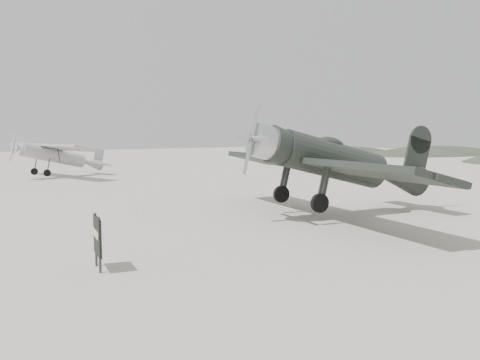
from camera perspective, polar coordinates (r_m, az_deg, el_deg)
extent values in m
plane|color=#A59E93|center=(16.50, -0.23, -5.69)|extent=(160.00, 160.00, 0.00)
ellipsoid|color=#323A2A|center=(80.87, 22.75, 2.92)|extent=(36.00, 18.00, 6.00)
ellipsoid|color=#323A2A|center=(79.84, 11.60, 3.21)|extent=(32.00, 16.00, 5.20)
cylinder|color=black|center=(18.74, 11.14, 2.27)|extent=(4.66, 2.31, 1.42)
cone|color=black|center=(20.88, 18.61, 2.55)|extent=(2.85, 1.84, 1.32)
cylinder|color=silver|center=(17.11, 2.72, 2.05)|extent=(1.15, 1.42, 1.26)
cone|color=silver|center=(16.84, 0.88, 2.00)|extent=(0.47, 0.63, 0.57)
cube|color=silver|center=(16.87, 1.10, 2.01)|extent=(0.10, 0.19, 2.64)
ellipsoid|color=black|center=(18.60, 10.67, 4.19)|extent=(1.23, 0.91, 0.47)
cube|color=black|center=(18.36, 9.33, 1.12)|extent=(4.61, 12.35, 0.22)
cube|color=black|center=(21.44, 20.20, 2.71)|extent=(1.97, 4.40, 0.10)
cube|color=black|center=(21.53, 20.56, 5.01)|extent=(1.21, 0.35, 1.83)
cylinder|color=black|center=(17.18, 10.70, -3.88)|extent=(0.71, 0.30, 0.69)
cylinder|color=black|center=(19.45, 6.00, -2.71)|extent=(0.71, 0.30, 0.69)
cylinder|color=#333333|center=(17.08, 10.74, -1.63)|extent=(0.13, 0.13, 1.42)
cylinder|color=#333333|center=(19.36, 6.02, -0.72)|extent=(0.13, 0.13, 1.42)
cylinder|color=black|center=(21.65, 20.63, 1.43)|extent=(0.24, 0.13, 0.22)
cylinder|color=#959699|center=(37.47, -21.79, 2.79)|extent=(4.85, 1.95, 1.00)
cone|color=#959699|center=(39.02, -17.61, 3.03)|extent=(1.79, 1.23, 0.91)
cone|color=#959699|center=(36.36, -25.51, 2.57)|extent=(0.73, 1.04, 0.95)
cube|color=#959699|center=(36.22, -26.04, 2.54)|extent=(0.07, 0.13, 2.01)
cube|color=#959699|center=(37.29, -22.33, 3.63)|extent=(3.75, 10.17, 0.16)
cube|color=#959699|center=(39.25, -17.04, 3.13)|extent=(1.44, 3.20, 0.07)
cube|color=#959699|center=(39.28, -16.95, 4.00)|extent=(0.82, 0.24, 1.19)
cylinder|color=black|center=(36.34, -22.02, 0.52)|extent=(0.53, 0.23, 0.51)
cylinder|color=black|center=(38.14, -23.38, 0.69)|extent=(0.53, 0.23, 0.51)
cylinder|color=#333333|center=(36.30, -22.05, 1.34)|extent=(0.10, 0.10, 1.09)
cylinder|color=#333333|center=(38.10, -23.41, 1.47)|extent=(0.10, 0.10, 1.09)
cylinder|color=black|center=(39.36, -16.80, 2.68)|extent=(0.17, 0.10, 0.16)
cylinder|color=#333333|center=(11.47, -16.74, -7.60)|extent=(0.07, 0.07, 1.32)
cylinder|color=#333333|center=(12.06, -17.18, -6.97)|extent=(0.07, 0.07, 1.32)
cube|color=black|center=(11.73, -16.99, -6.55)|extent=(0.24, 0.91, 0.92)
cube|color=beige|center=(11.72, -17.17, -6.32)|extent=(0.15, 0.70, 0.18)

